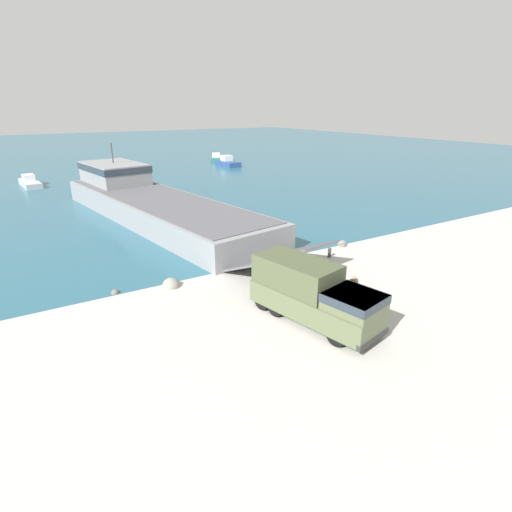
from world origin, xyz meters
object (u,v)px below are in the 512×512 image
at_px(moored_boat_b, 30,182).
at_px(mooring_bollard, 329,252).
at_px(soldier_on_ramp, 354,287).
at_px(military_truck, 313,293).
at_px(cargo_crate, 376,309).
at_px(landing_craft, 149,200).
at_px(moored_boat_a, 216,158).
at_px(moored_boat_c, 228,162).

distance_m(moored_boat_b, mooring_bollard, 50.84).
height_order(soldier_on_ramp, moored_boat_b, soldier_on_ramp).
xyz_separation_m(military_truck, soldier_on_ramp, (3.51, 0.38, -0.63)).
bearing_deg(cargo_crate, landing_craft, 99.22).
height_order(soldier_on_ramp, moored_boat_a, soldier_on_ramp).
bearing_deg(moored_boat_a, mooring_bollard, -83.47).
bearing_deg(landing_craft, moored_boat_c, 41.33).
relative_size(soldier_on_ramp, mooring_bollard, 2.26).
bearing_deg(moored_boat_c, soldier_on_ramp, 70.24).
distance_m(landing_craft, cargo_crate, 29.42).
height_order(mooring_bollard, cargo_crate, mooring_bollard).
distance_m(landing_craft, moored_boat_c, 40.29).
height_order(military_truck, soldier_on_ramp, military_truck).
relative_size(landing_craft, mooring_bollard, 47.95).
distance_m(moored_boat_b, cargo_crate, 57.79).
bearing_deg(soldier_on_ramp, moored_boat_b, -149.54).
distance_m(moored_boat_a, moored_boat_b, 39.66).
relative_size(moored_boat_c, mooring_bollard, 8.34).
height_order(landing_craft, mooring_bollard, landing_craft).
bearing_deg(landing_craft, military_truck, -97.21).
relative_size(soldier_on_ramp, moored_boat_c, 0.27).
relative_size(moored_boat_a, moored_boat_c, 0.89).
bearing_deg(soldier_on_ramp, landing_craft, -155.67).
bearing_deg(cargo_crate, moored_boat_a, 71.93).
distance_m(military_truck, moored_boat_c, 63.72).
distance_m(moored_boat_c, cargo_crate, 63.61).
bearing_deg(moored_boat_b, soldier_on_ramp, 99.11).
bearing_deg(mooring_bollard, moored_boat_b, 111.87).
height_order(soldier_on_ramp, moored_boat_c, moored_boat_c).
bearing_deg(moored_boat_c, moored_boat_b, 6.99).
xyz_separation_m(landing_craft, moored_boat_b, (-10.44, 26.77, -1.19)).
height_order(military_truck, moored_boat_b, military_truck).
bearing_deg(moored_boat_b, military_truck, 95.52).
relative_size(mooring_bollard, cargo_crate, 1.22).
height_order(landing_craft, cargo_crate, landing_craft).
bearing_deg(cargo_crate, military_truck, 160.46).
relative_size(moored_boat_b, mooring_bollard, 9.38).
distance_m(military_truck, moored_boat_a, 72.18).
bearing_deg(military_truck, moored_boat_b, 179.10).
height_order(landing_craft, moored_boat_a, landing_craft).
relative_size(landing_craft, moored_boat_c, 5.75).
bearing_deg(cargo_crate, soldier_on_ramp, 98.52).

